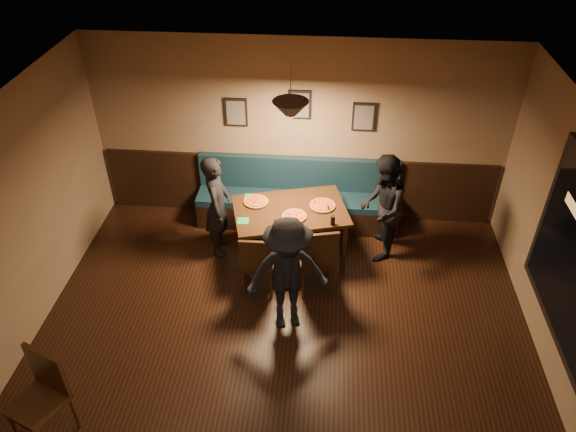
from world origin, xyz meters
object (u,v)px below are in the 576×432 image
object	(u,v)px
diner_left	(218,206)
soda_glass	(333,220)
chair_near_left	(258,261)
cafe_chair_far	(37,403)
diner_right	(382,208)
diner_front	(288,275)
tabasco_bottle	(328,208)
dining_table	(290,233)
chair_near_right	(316,256)
booth_bench	(297,196)

from	to	relation	value
diner_left	soda_glass	bearing A→B (deg)	-105.16
chair_near_left	cafe_chair_far	xyz separation A→B (m)	(-1.84, -2.31, 0.05)
chair_near_left	diner_right	distance (m)	1.85
diner_left	diner_front	size ratio (longest dim) A/B	0.97
diner_left	tabasco_bottle	world-z (taller)	diner_left
dining_table	chair_near_right	xyz separation A→B (m)	(0.39, -0.61, 0.12)
chair_near_left	booth_bench	bearing A→B (deg)	73.69
cafe_chair_far	tabasco_bottle	bearing A→B (deg)	-109.71
chair_near_left	diner_right	size ratio (longest dim) A/B	0.60
chair_near_left	cafe_chair_far	world-z (taller)	cafe_chair_far
chair_near_left	chair_near_right	size ratio (longest dim) A/B	0.90
diner_left	soda_glass	xyz separation A→B (m)	(1.58, -0.35, 0.11)
booth_bench	tabasco_bottle	xyz separation A→B (m)	(0.47, -0.79, 0.36)
diner_left	diner_front	world-z (taller)	diner_front
diner_left	cafe_chair_far	xyz separation A→B (m)	(-1.19, -3.07, -0.23)
chair_near_left	soda_glass	size ratio (longest dim) A/B	7.08
dining_table	soda_glass	size ratio (longest dim) A/B	11.28
cafe_chair_far	booth_bench	bearing A→B (deg)	-98.27
diner_left	tabasco_bottle	size ratio (longest dim) A/B	13.94
chair_near_right	diner_left	xyz separation A→B (m)	(-1.40, 0.67, 0.23)
diner_front	soda_glass	bearing A→B (deg)	49.25
tabasco_bottle	booth_bench	bearing A→B (deg)	120.88
chair_near_right	cafe_chair_far	distance (m)	3.53
chair_near_left	cafe_chair_far	bearing A→B (deg)	-129.83
booth_bench	diner_front	distance (m)	2.08
diner_front	cafe_chair_far	xyz separation A→B (m)	(-2.27, -1.73, -0.25)
diner_right	soda_glass	xyz separation A→B (m)	(-0.67, -0.45, 0.09)
soda_glass	cafe_chair_far	bearing A→B (deg)	-135.52
diner_front	soda_glass	world-z (taller)	diner_front
diner_front	chair_near_right	bearing A→B (deg)	50.97
diner_front	soda_glass	distance (m)	1.12
cafe_chair_far	diner_right	bearing A→B (deg)	-115.01
cafe_chair_far	diner_front	bearing A→B (deg)	-120.41
dining_table	diner_left	bearing A→B (deg)	161.65
diner_front	dining_table	bearing A→B (deg)	79.38
diner_left	dining_table	bearing A→B (deg)	-96.11
chair_near_right	diner_front	xyz separation A→B (m)	(-0.31, -0.67, 0.25)
diner_right	diner_front	size ratio (longest dim) A/B	1.01
booth_bench	cafe_chair_far	xyz separation A→B (m)	(-2.24, -3.80, 0.02)
chair_near_right	cafe_chair_far	xyz separation A→B (m)	(-2.59, -2.40, -0.00)
dining_table	chair_near_left	xyz separation A→B (m)	(-0.36, -0.71, 0.07)
booth_bench	chair_near_right	world-z (taller)	chair_near_right
chair_near_right	diner_right	world-z (taller)	diner_right
booth_bench	dining_table	distance (m)	0.79
tabasco_bottle	chair_near_right	bearing A→B (deg)	-101.51
booth_bench	dining_table	size ratio (longest dim) A/B	2.00
diner_front	cafe_chair_far	distance (m)	2.87
dining_table	soda_glass	bearing A→B (deg)	-41.65
dining_table	chair_near_right	bearing A→B (deg)	-72.55
diner_left	cafe_chair_far	world-z (taller)	diner_left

